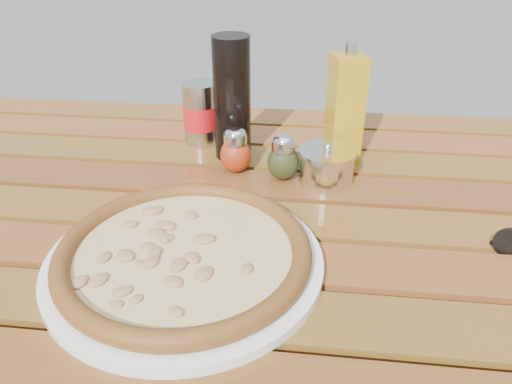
# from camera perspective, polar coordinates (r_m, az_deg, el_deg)

# --- Properties ---
(table) EXTENTS (1.40, 0.90, 0.75)m
(table) POSITION_cam_1_polar(r_m,az_deg,el_deg) (0.80, -0.17, -7.27)
(table) COLOR #381F0C
(table) RESTS_ON ground
(plate) EXTENTS (0.42, 0.42, 0.01)m
(plate) POSITION_cam_1_polar(r_m,az_deg,el_deg) (0.66, -8.14, -7.88)
(plate) COLOR white
(plate) RESTS_ON table
(pizza) EXTENTS (0.35, 0.35, 0.03)m
(pizza) POSITION_cam_1_polar(r_m,az_deg,el_deg) (0.65, -8.24, -6.80)
(pizza) COLOR #FFEEB6
(pizza) RESTS_ON plate
(pepper_shaker) EXTENTS (0.06, 0.06, 0.08)m
(pepper_shaker) POSITION_cam_1_polar(r_m,az_deg,el_deg) (0.87, -2.35, 4.72)
(pepper_shaker) COLOR red
(pepper_shaker) RESTS_ON table
(oregano_shaker) EXTENTS (0.07, 0.07, 0.08)m
(oregano_shaker) POSITION_cam_1_polar(r_m,az_deg,el_deg) (0.84, 3.14, 3.91)
(oregano_shaker) COLOR #343D18
(oregano_shaker) RESTS_ON table
(dark_bottle) EXTENTS (0.08, 0.08, 0.22)m
(dark_bottle) POSITION_cam_1_polar(r_m,az_deg,el_deg) (0.90, -2.75, 10.59)
(dark_bottle) COLOR black
(dark_bottle) RESTS_ON table
(soda_can) EXTENTS (0.07, 0.07, 0.12)m
(soda_can) POSITION_cam_1_polar(r_m,az_deg,el_deg) (0.97, -6.35, 8.83)
(soda_can) COLOR silver
(soda_can) RESTS_ON table
(olive_oil_cruet) EXTENTS (0.07, 0.07, 0.21)m
(olive_oil_cruet) POSITION_cam_1_polar(r_m,az_deg,el_deg) (0.90, 10.14, 9.40)
(olive_oil_cruet) COLOR #B58B13
(olive_oil_cruet) RESTS_ON table
(parmesan_tin) EXTENTS (0.11, 0.11, 0.07)m
(parmesan_tin) POSITION_cam_1_polar(r_m,az_deg,el_deg) (0.84, 8.06, 3.02)
(parmesan_tin) COLOR silver
(parmesan_tin) RESTS_ON table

